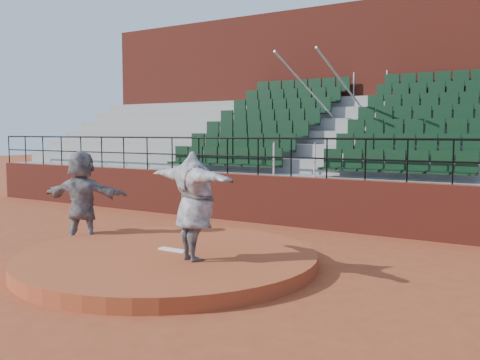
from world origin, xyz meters
name	(u,v)px	position (x,y,z in m)	size (l,w,h in m)	color
ground	(168,265)	(0.00, 0.00, 0.00)	(90.00, 90.00, 0.00)	#984122
pitchers_mound	(168,259)	(0.00, 0.00, 0.12)	(5.50, 5.50, 0.25)	#A44724
pitching_rubber	(173,250)	(0.00, 0.15, 0.27)	(0.60, 0.15, 0.03)	white
boundary_wall	(291,201)	(0.00, 5.00, 0.65)	(24.00, 0.30, 1.30)	maroon
wall_railing	(291,149)	(0.00, 5.00, 2.03)	(24.04, 0.05, 1.03)	black
seating_deck	(343,164)	(0.00, 8.64, 1.45)	(24.00, 5.97, 4.63)	gray
press_box_facade	(383,103)	(0.00, 12.60, 3.55)	(24.00, 3.00, 7.10)	maroon
pitcher	(194,206)	(0.80, -0.23, 1.19)	(2.32, 0.63, 1.88)	black
fielder	(82,198)	(-2.77, 0.44, 1.03)	(1.92, 0.61, 2.07)	black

